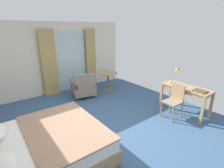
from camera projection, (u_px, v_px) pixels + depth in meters
The scene contains 12 objects.
ground at pixel (105, 129), 4.08m from camera, with size 5.91×6.68×0.10m, color #38567A.
wall_back at pixel (55, 59), 5.98m from camera, with size 5.51×0.12×2.51m, color silver.
balcony_glass_door at pixel (70, 61), 6.29m from camera, with size 1.21×0.02×2.21m, color silver.
curtain_panel_left at pixel (49, 64), 5.73m from camera, with size 0.50×0.10×2.27m, color tan.
curtain_panel_right at pixel (91, 58), 6.68m from camera, with size 0.39×0.10×2.27m, color tan.
bed at pixel (44, 146), 3.00m from camera, with size 2.03×1.91×0.97m.
writing_desk at pixel (186, 90), 4.60m from camera, with size 0.53×1.28×0.77m.
desk_chair at pixel (174, 99), 4.46m from camera, with size 0.44×0.41×0.90m.
desk_lamp at pixel (176, 70), 4.88m from camera, with size 0.30×0.22×0.51m.
closed_book at pixel (200, 91), 4.24m from camera, with size 0.25×0.31×0.03m, color brown.
armchair_by_window at pixel (84, 87), 5.79m from camera, with size 0.87×0.90×0.88m.
round_cafe_table at pixel (108, 77), 6.28m from camera, with size 0.71×0.71×0.71m.
Camera 1 is at (-2.00, -2.89, 2.31)m, focal length 26.84 mm.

